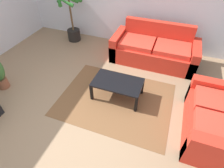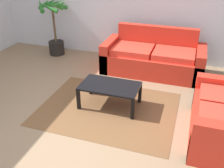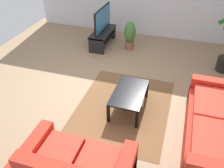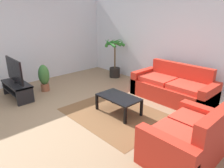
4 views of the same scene
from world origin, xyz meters
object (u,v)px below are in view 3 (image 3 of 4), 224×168
tv (103,19)px  potted_plant_small (130,35)px  tv_stand (103,36)px  couch_main (218,130)px  coffee_table (129,94)px

tv → potted_plant_small: 0.83m
tv_stand → potted_plant_small: potted_plant_small is taller
couch_main → tv_stand: bearing=-134.5°
coffee_table → potted_plant_small: bearing=-166.1°
couch_main → tv: bearing=-134.5°
tv_stand → tv: tv is taller
tv_stand → potted_plant_small: (-0.00, 0.76, 0.14)m
tv_stand → potted_plant_small: bearing=90.0°
couch_main → coffee_table: 1.59m
couch_main → tv_stand: couch_main is taller
tv_stand → tv: (0.00, 0.00, 0.48)m
couch_main → coffee_table: bearing=-105.8°
tv_stand → coffee_table: 2.75m
couch_main → potted_plant_small: (-2.83, -2.12, 0.11)m
tv_stand → tv: size_ratio=1.03×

